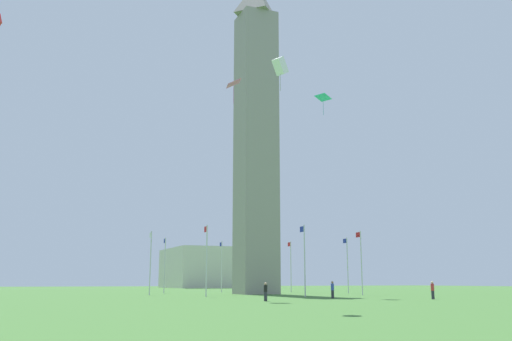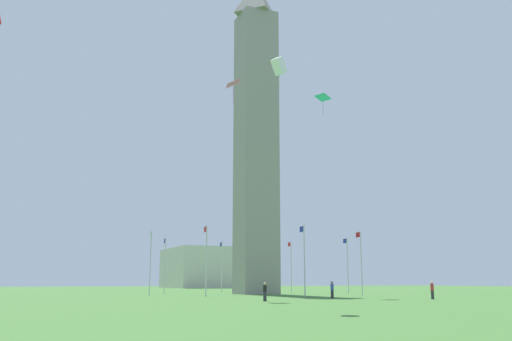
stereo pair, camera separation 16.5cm
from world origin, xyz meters
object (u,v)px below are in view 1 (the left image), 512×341
at_px(flagpole_e, 150,260).
at_px(person_black_shirt, 266,292).
at_px(flagpole_w, 347,262).
at_px(flagpole_nw, 291,264).
at_px(kite_cyan_diamond, 323,98).
at_px(obelisk_monument, 256,129).
at_px(flagpole_se, 206,257).
at_px(flagpole_s, 304,257).
at_px(kite_pink_diamond, 234,84).
at_px(person_blue_shirt, 333,290).
at_px(person_red_shirt, 433,290).
at_px(kite_white_box, 280,66).
at_px(flagpole_sw, 361,260).
at_px(distant_building, 199,268).
at_px(flagpole_n, 222,264).
at_px(flagpole_ne, 165,262).

xyz_separation_m(flagpole_e, person_black_shirt, (-25.65, -4.84, -3.60)).
height_order(flagpole_w, flagpole_nw, same).
bearing_deg(kite_cyan_diamond, obelisk_monument, 10.93).
bearing_deg(flagpole_se, flagpole_nw, -45.00).
relative_size(flagpole_s, flagpole_nw, 1.00).
bearing_deg(flagpole_e, kite_pink_diamond, -167.64).
height_order(flagpole_s, person_blue_shirt, flagpole_s).
relative_size(flagpole_se, person_red_shirt, 4.68).
bearing_deg(kite_white_box, flagpole_e, 0.88).
distance_m(flagpole_sw, person_black_shirt, 25.38).
bearing_deg(person_black_shirt, person_blue_shirt, -20.41).
xyz_separation_m(obelisk_monument, distant_building, (77.48, -15.00, -17.71)).
height_order(flagpole_nw, kite_cyan_diamond, kite_cyan_diamond).
relative_size(obelisk_monument, flagpole_s, 5.73).
bearing_deg(flagpole_n, person_blue_shirt, 179.89).
distance_m(flagpole_nw, kite_cyan_diamond, 32.19).
distance_m(person_red_shirt, kite_white_box, 28.69).
bearing_deg(flagpole_sw, kite_pink_diamond, 113.16).
relative_size(person_blue_shirt, distant_building, 0.06).
bearing_deg(flagpole_n, flagpole_se, 157.50).
relative_size(flagpole_n, flagpole_nw, 1.00).
bearing_deg(kite_white_box, flagpole_n, -14.74).
bearing_deg(flagpole_sw, person_black_shirt, 127.93).
distance_m(obelisk_monument, person_blue_shirt, 30.23).
bearing_deg(flagpole_n, person_black_shirt, 166.53).
distance_m(flagpole_s, person_red_shirt, 14.85).
xyz_separation_m(flagpole_sw, person_black_shirt, (-15.44, 19.81, -3.60)).
bearing_deg(flagpole_nw, flagpole_n, 67.50).
relative_size(flagpole_w, person_black_shirt, 5.00).
distance_m(flagpole_sw, distant_building, 87.77).
xyz_separation_m(person_red_shirt, distant_building, (104.20, -7.53, 4.40)).
bearing_deg(flagpole_se, kite_white_box, 172.59).
bearing_deg(flagpole_se, flagpole_s, -112.50).
xyz_separation_m(flagpole_nw, distant_building, (67.21, -4.78, 0.86)).
height_order(flagpole_e, person_blue_shirt, flagpole_e).
bearing_deg(flagpole_w, flagpole_ne, 67.50).
bearing_deg(flagpole_s, flagpole_e, 45.00).
xyz_separation_m(flagpole_sw, kite_white_box, (-28.02, 24.07, 11.86)).
height_order(flagpole_nw, kite_pink_diamond, kite_pink_diamond).
distance_m(flagpole_nw, kite_white_box, 55.38).
height_order(person_red_shirt, person_black_shirt, person_red_shirt).
bearing_deg(flagpole_sw, flagpole_n, 22.50).
xyz_separation_m(flagpole_ne, flagpole_sw, (-20.43, -20.43, 0.00)).
xyz_separation_m(person_red_shirt, person_black_shirt, (1.12, 17.07, -0.06)).
bearing_deg(kite_white_box, flagpole_nw, -26.42).
bearing_deg(flagpole_nw, flagpole_w, -157.50).
relative_size(flagpole_ne, person_black_shirt, 5.00).
height_order(flagpole_n, flagpole_e, same).
xyz_separation_m(flagpole_n, flagpole_se, (-24.66, 10.21, 0.00)).
bearing_deg(flagpole_nw, flagpole_s, 157.50).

